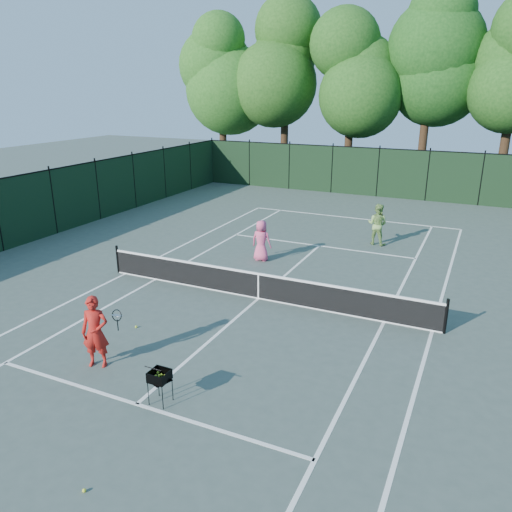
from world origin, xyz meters
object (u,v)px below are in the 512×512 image
at_px(player_pink, 261,241).
at_px(ball_hopper, 159,376).
at_px(player_green, 377,224).
at_px(loose_ball_midcourt, 136,327).
at_px(loose_ball_near_cart, 84,490).
at_px(coach, 95,332).

relative_size(player_pink, ball_hopper, 2.09).
distance_m(player_green, loose_ball_midcourt, 12.04).
distance_m(player_green, loose_ball_near_cart, 16.61).
bearing_deg(coach, player_green, 51.08).
relative_size(player_green, loose_ball_midcourt, 26.94).
bearing_deg(loose_ball_near_cart, ball_hopper, 96.60).
relative_size(ball_hopper, loose_ball_midcourt, 11.66).
height_order(player_green, loose_ball_near_cart, player_green).
bearing_deg(ball_hopper, loose_ball_near_cart, -62.20).
bearing_deg(loose_ball_midcourt, player_green, 67.80).
bearing_deg(loose_ball_midcourt, loose_ball_near_cart, -60.19).
bearing_deg(player_pink, ball_hopper, 100.58).
xyz_separation_m(coach, loose_ball_midcourt, (-0.44, 2.05, -0.89)).
height_order(player_green, ball_hopper, player_green).
bearing_deg(loose_ball_midcourt, player_pink, 83.31).
distance_m(ball_hopper, loose_ball_near_cart, 2.80).
distance_m(player_green, ball_hopper, 13.93).
relative_size(coach, loose_ball_midcourt, 27.22).
distance_m(coach, ball_hopper, 2.44).
distance_m(player_pink, player_green, 5.57).
bearing_deg(loose_ball_near_cart, player_pink, 100.42).
bearing_deg(player_green, loose_ball_midcourt, 77.41).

